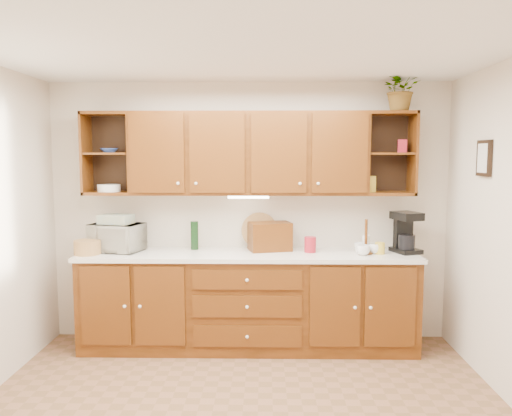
{
  "coord_description": "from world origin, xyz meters",
  "views": [
    {
      "loc": [
        0.16,
        -3.29,
        1.87
      ],
      "look_at": [
        0.08,
        1.15,
        1.4
      ],
      "focal_mm": 35.0,
      "sensor_mm": 36.0,
      "label": 1
    }
  ],
  "objects_px": {
    "bread_box": "(270,236)",
    "coffee_maker": "(405,233)",
    "potted_plant": "(401,89)",
    "microwave": "(117,237)"
  },
  "relations": [
    {
      "from": "bread_box",
      "to": "coffee_maker",
      "type": "distance_m",
      "value": 1.31
    },
    {
      "from": "bread_box",
      "to": "potted_plant",
      "type": "relative_size",
      "value": 0.97
    },
    {
      "from": "bread_box",
      "to": "potted_plant",
      "type": "bearing_deg",
      "value": -15.11
    },
    {
      "from": "coffee_maker",
      "to": "potted_plant",
      "type": "height_order",
      "value": "potted_plant"
    },
    {
      "from": "potted_plant",
      "to": "microwave",
      "type": "bearing_deg",
      "value": -179.17
    },
    {
      "from": "microwave",
      "to": "bread_box",
      "type": "bearing_deg",
      "value": 17.95
    },
    {
      "from": "bread_box",
      "to": "potted_plant",
      "type": "xyz_separation_m",
      "value": [
        1.24,
        -0.02,
        1.42
      ]
    },
    {
      "from": "bread_box",
      "to": "coffee_maker",
      "type": "bearing_deg",
      "value": -17.2
    },
    {
      "from": "coffee_maker",
      "to": "microwave",
      "type": "bearing_deg",
      "value": 159.67
    },
    {
      "from": "microwave",
      "to": "coffee_maker",
      "type": "relative_size",
      "value": 1.24
    }
  ]
}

